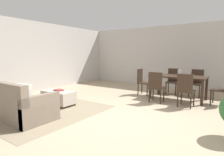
# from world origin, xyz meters

# --- Properties ---
(ground_plane) EXTENTS (10.80, 10.80, 0.00)m
(ground_plane) POSITION_xyz_m (0.00, 0.00, 0.00)
(ground_plane) COLOR tan
(wall_back) EXTENTS (9.00, 0.12, 2.70)m
(wall_back) POSITION_xyz_m (0.00, 5.00, 1.35)
(wall_back) COLOR beige
(wall_back) RESTS_ON ground_plane
(wall_left) EXTENTS (0.12, 11.00, 2.70)m
(wall_left) POSITION_xyz_m (-4.50, 0.50, 1.35)
(wall_left) COLOR beige
(wall_left) RESTS_ON ground_plane
(area_rug) EXTENTS (3.00, 2.80, 0.01)m
(area_rug) POSITION_xyz_m (-2.13, -0.51, 0.00)
(area_rug) COLOR gray
(area_rug) RESTS_ON ground_plane
(couch) EXTENTS (2.22, 0.88, 0.86)m
(couch) POSITION_xyz_m (-2.19, -1.17, 0.29)
(couch) COLOR gray
(couch) RESTS_ON ground_plane
(ottoman_table) EXTENTS (0.96, 0.51, 0.40)m
(ottoman_table) POSITION_xyz_m (-2.07, 0.10, 0.23)
(ottoman_table) COLOR #B7AD9E
(ottoman_table) RESTS_ON ground_plane
(dining_table) EXTENTS (1.67, 0.90, 0.76)m
(dining_table) POSITION_xyz_m (0.53, 2.73, 0.67)
(dining_table) COLOR #332319
(dining_table) RESTS_ON ground_plane
(dining_chair_near_left) EXTENTS (0.42, 0.42, 0.92)m
(dining_chair_near_left) POSITION_xyz_m (0.11, 1.91, 0.52)
(dining_chair_near_left) COLOR #332319
(dining_chair_near_left) RESTS_ON ground_plane
(dining_chair_near_right) EXTENTS (0.41, 0.41, 0.92)m
(dining_chair_near_right) POSITION_xyz_m (0.96, 1.88, 0.52)
(dining_chair_near_right) COLOR #332319
(dining_chair_near_right) RESTS_ON ground_plane
(dining_chair_far_left) EXTENTS (0.43, 0.43, 0.92)m
(dining_chair_far_left) POSITION_xyz_m (0.12, 3.53, 0.52)
(dining_chair_far_left) COLOR #332319
(dining_chair_far_left) RESTS_ON ground_plane
(dining_chair_far_right) EXTENTS (0.42, 0.42, 0.92)m
(dining_chair_far_right) POSITION_xyz_m (0.92, 3.56, 0.52)
(dining_chair_far_right) COLOR #332319
(dining_chair_far_right) RESTS_ON ground_plane
(dining_chair_head_east) EXTENTS (0.43, 0.43, 0.92)m
(dining_chair_head_east) POSITION_xyz_m (1.77, 2.69, 0.52)
(dining_chair_head_east) COLOR #332319
(dining_chair_head_east) RESTS_ON ground_plane
(dining_chair_head_west) EXTENTS (0.42, 0.42, 0.92)m
(dining_chair_head_west) POSITION_xyz_m (-0.71, 2.71, 0.52)
(dining_chair_head_west) COLOR #332319
(dining_chair_head_west) RESTS_ON ground_plane
(vase_centerpiece) EXTENTS (0.11, 0.11, 0.20)m
(vase_centerpiece) POSITION_xyz_m (0.55, 2.77, 0.86)
(vase_centerpiece) COLOR silver
(vase_centerpiece) RESTS_ON dining_table
(book_on_ottoman) EXTENTS (0.29, 0.24, 0.03)m
(book_on_ottoman) POSITION_xyz_m (-2.10, 0.14, 0.42)
(book_on_ottoman) COLOR maroon
(book_on_ottoman) RESTS_ON ottoman_table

